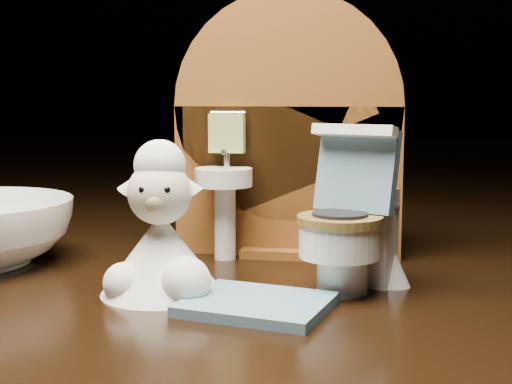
% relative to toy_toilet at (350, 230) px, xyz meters
% --- Properties ---
extents(backdrop_panel, '(0.13, 0.05, 0.15)m').
position_rel_toy_toilet_xyz_m(backdrop_panel, '(-0.04, 0.07, 0.04)').
color(backdrop_panel, brown).
rests_on(backdrop_panel, ground).
extents(toy_toilet, '(0.05, 0.05, 0.08)m').
position_rel_toy_toilet_xyz_m(toy_toilet, '(0.00, 0.00, 0.00)').
color(toy_toilet, white).
rests_on(toy_toilet, ground).
extents(bath_mat, '(0.07, 0.06, 0.00)m').
position_rel_toy_toilet_xyz_m(bath_mat, '(-0.04, -0.04, -0.03)').
color(bath_mat, slate).
rests_on(bath_mat, ground).
extents(toilet_brush, '(0.02, 0.02, 0.04)m').
position_rel_toy_toilet_xyz_m(toilet_brush, '(0.02, 0.01, -0.02)').
color(toilet_brush, white).
rests_on(toilet_brush, ground).
extents(plush_lamb, '(0.06, 0.06, 0.07)m').
position_rel_toy_toilet_xyz_m(plush_lamb, '(-0.09, -0.02, -0.00)').
color(plush_lamb, white).
rests_on(plush_lamb, ground).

